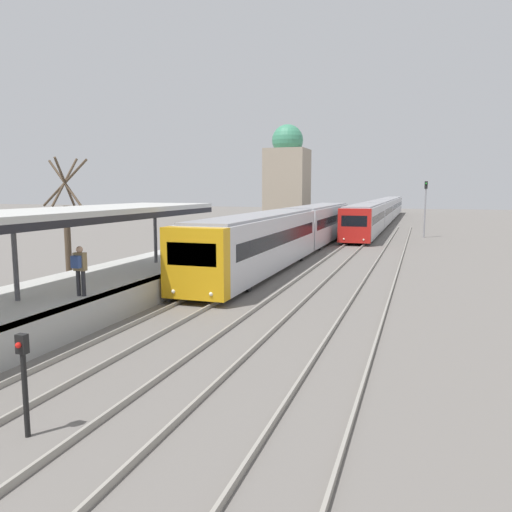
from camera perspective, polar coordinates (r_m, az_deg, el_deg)
name	(u,v)px	position (r m, az deg, el deg)	size (l,w,h in m)	color
platform_canopy	(13,216)	(17.29, -25.98, 4.13)	(4.00, 21.88, 2.81)	beige
person_on_platform	(80,267)	(17.41, -19.52, -1.16)	(0.40, 0.40, 1.66)	#2D2D33
train_near	(295,229)	(34.69, 4.46, 3.04)	(2.69, 32.76, 3.20)	gold
train_far	(383,210)	(70.22, 14.28, 5.13)	(2.63, 59.95, 3.13)	red
signal_post_near	(24,374)	(10.23, -25.01, -12.15)	(0.20, 0.21, 1.96)	black
signal_mast_far	(425,203)	(49.45, 18.79, 5.81)	(0.28, 0.29, 5.27)	gray
distant_domed_building	(287,182)	(53.68, 3.58, 8.48)	(4.26, 4.26, 11.28)	gray
bare_tree_background	(67,223)	(27.08, -20.81, 3.55)	(2.79, 1.75, 6.11)	#4C3D2D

